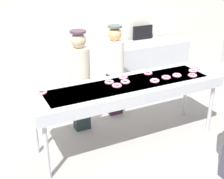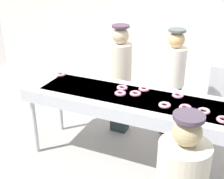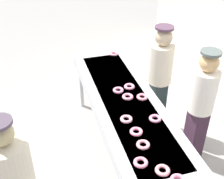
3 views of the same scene
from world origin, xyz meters
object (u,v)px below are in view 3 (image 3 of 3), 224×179
at_px(strawberry_donut_10, 143,145).
at_px(strawberry_donut_11, 136,132).
at_px(strawberry_donut_8, 128,97).
at_px(worker_assistant, 160,75).
at_px(strawberry_donut_0, 129,87).
at_px(strawberry_donut_6, 114,54).
at_px(worker_baker, 201,103).
at_px(fryer_conveyor, 126,106).
at_px(strawberry_donut_7, 126,119).
at_px(strawberry_donut_9, 142,97).
at_px(strawberry_donut_2, 163,170).
at_px(strawberry_donut_1, 118,90).
at_px(strawberry_donut_4, 155,119).
at_px(strawberry_donut_3, 141,163).

height_order(strawberry_donut_10, strawberry_donut_11, same).
xyz_separation_m(strawberry_donut_8, worker_assistant, (-0.45, 0.62, -0.06)).
relative_size(strawberry_donut_0, strawberry_donut_6, 1.00).
bearing_deg(worker_baker, strawberry_donut_0, 54.97).
bearing_deg(strawberry_donut_11, fryer_conveyor, 172.21).
bearing_deg(strawberry_donut_7, worker_assistant, 137.70).
bearing_deg(worker_baker, strawberry_donut_9, 69.82).
relative_size(strawberry_donut_2, strawberry_donut_10, 1.00).
height_order(strawberry_donut_9, worker_assistant, worker_assistant).
bearing_deg(strawberry_donut_1, strawberry_donut_10, -2.98).
bearing_deg(strawberry_donut_4, strawberry_donut_0, -174.84).
relative_size(strawberry_donut_4, worker_assistant, 0.08).
relative_size(fryer_conveyor, strawberry_donut_3, 20.91).
bearing_deg(strawberry_donut_11, strawberry_donut_8, 169.37).
bearing_deg(fryer_conveyor, worker_assistant, 126.65).
bearing_deg(strawberry_donut_2, strawberry_donut_8, 176.64).
distance_m(strawberry_donut_6, worker_assistant, 0.83).
relative_size(strawberry_donut_1, strawberry_donut_10, 1.00).
bearing_deg(strawberry_donut_9, strawberry_donut_0, -164.06).
relative_size(fryer_conveyor, strawberry_donut_8, 20.91).
relative_size(strawberry_donut_3, worker_baker, 0.09).
bearing_deg(strawberry_donut_7, strawberry_donut_11, 8.61).
xyz_separation_m(strawberry_donut_3, strawberry_donut_9, (-0.96, 0.38, 0.00)).
relative_size(fryer_conveyor, strawberry_donut_11, 20.91).
bearing_deg(strawberry_donut_0, strawberry_donut_2, -6.69).
bearing_deg(strawberry_donut_4, strawberry_donut_7, -104.39).
bearing_deg(strawberry_donut_4, strawberry_donut_1, -161.06).
bearing_deg(strawberry_donut_0, strawberry_donut_6, 175.43).
relative_size(strawberry_donut_4, strawberry_donut_9, 1.00).
relative_size(strawberry_donut_3, strawberry_donut_10, 1.00).
relative_size(strawberry_donut_2, strawberry_donut_7, 1.00).
bearing_deg(strawberry_donut_2, strawberry_donut_10, -171.88).
relative_size(strawberry_donut_1, strawberry_donut_11, 1.00).
relative_size(strawberry_donut_2, worker_assistant, 0.08).
height_order(strawberry_donut_8, strawberry_donut_10, same).
xyz_separation_m(strawberry_donut_4, strawberry_donut_8, (-0.47, -0.15, 0.00)).
bearing_deg(worker_baker, fryer_conveyor, 72.60).
bearing_deg(strawberry_donut_7, strawberry_donut_0, 158.20).
height_order(strawberry_donut_6, strawberry_donut_7, same).
height_order(fryer_conveyor, strawberry_donut_0, strawberry_donut_0).
distance_m(strawberry_donut_0, strawberry_donut_1, 0.16).
bearing_deg(fryer_conveyor, strawberry_donut_1, -171.86).
bearing_deg(strawberry_donut_0, strawberry_donut_4, 5.16).
distance_m(strawberry_donut_0, strawberry_donut_3, 1.26).
relative_size(strawberry_donut_6, strawberry_donut_7, 1.00).
distance_m(strawberry_donut_1, strawberry_donut_4, 0.67).
bearing_deg(strawberry_donut_2, strawberry_donut_9, 168.01).
distance_m(strawberry_donut_2, worker_baker, 1.28).
xyz_separation_m(strawberry_donut_8, strawberry_donut_10, (0.81, -0.12, 0.00)).
relative_size(fryer_conveyor, strawberry_donut_7, 20.91).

